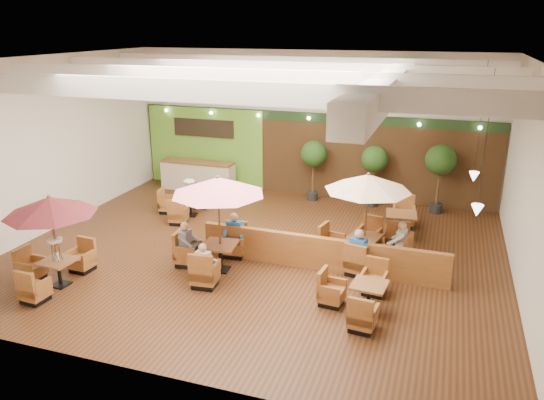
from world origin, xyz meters
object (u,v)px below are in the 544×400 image
at_px(table_4, 358,296).
at_px(topiary_1, 375,162).
at_px(table_2, 367,201).
at_px(booth_divider, 320,254).
at_px(table_1, 216,203).
at_px(diner_1, 234,231).
at_px(diner_2, 187,240).
at_px(topiary_0, 314,156).
at_px(diner_4, 399,239).
at_px(service_counter, 198,176).
at_px(table_0, 50,221).
at_px(table_5, 400,226).
at_px(diner_3, 359,248).
at_px(table_3, 184,203).
at_px(diner_0, 204,260).
at_px(topiary_2, 441,163).

xyz_separation_m(table_4, topiary_1, (-0.78, 7.60, 1.36)).
bearing_deg(table_2, topiary_1, 107.84).
relative_size(booth_divider, table_1, 2.54).
relative_size(diner_1, diner_2, 1.03).
relative_size(topiary_0, diner_4, 2.76).
bearing_deg(diner_2, table_2, 110.92).
xyz_separation_m(service_counter, table_0, (0.27, -8.65, 1.17)).
bearing_deg(service_counter, table_0, -88.22).
distance_m(table_0, table_1, 4.13).
bearing_deg(table_1, service_counter, 114.37).
height_order(table_2, topiary_0, table_2).
height_order(table_5, diner_4, diner_4).
distance_m(diner_3, diner_4, 1.34).
relative_size(diner_2, diner_3, 0.95).
bearing_deg(table_5, table_3, 175.14).
relative_size(topiary_0, diner_3, 2.69).
relative_size(diner_0, diner_4, 0.90).
height_order(table_1, topiary_1, table_1).
distance_m(service_counter, diner_0, 8.45).
xyz_separation_m(booth_divider, diner_4, (1.99, 0.97, 0.30)).
distance_m(topiary_0, diner_4, 6.16).
bearing_deg(table_4, topiary_2, 84.39).
bearing_deg(topiary_0, table_3, -141.58).
bearing_deg(diner_1, service_counter, -67.24).
bearing_deg(table_1, diner_3, 8.42).
distance_m(topiary_0, diner_1, 5.88).
relative_size(table_2, table_3, 1.09).
height_order(table_0, table_2, table_2).
xyz_separation_m(table_0, diner_1, (3.60, 3.11, -0.98)).
xyz_separation_m(table_4, diner_0, (-3.89, -0.12, 0.41)).
distance_m(topiary_2, diner_1, 7.94).
bearing_deg(table_3, table_5, -8.67).
bearing_deg(table_5, diner_1, -153.09).
distance_m(diner_0, diner_4, 5.37).
relative_size(topiary_0, diner_1, 2.73).
bearing_deg(topiary_0, table_0, -116.73).
bearing_deg(table_5, diner_2, -150.70).
bearing_deg(diner_1, table_4, 142.36).
bearing_deg(topiary_2, diner_4, -99.71).
xyz_separation_m(table_1, diner_4, (4.61, 1.88, -1.16)).
bearing_deg(diner_1, diner_2, 32.83).
height_order(table_3, diner_2, table_3).
bearing_deg(diner_0, table_2, 41.78).
xyz_separation_m(topiary_2, diner_1, (-5.37, -5.74, -1.06)).
bearing_deg(diner_3, diner_1, -166.63).
bearing_deg(table_0, diner_0, 20.78).
distance_m(table_0, diner_0, 3.91).
height_order(table_4, diner_1, diner_1).
relative_size(booth_divider, table_3, 2.82).
distance_m(table_4, topiary_0, 8.30).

